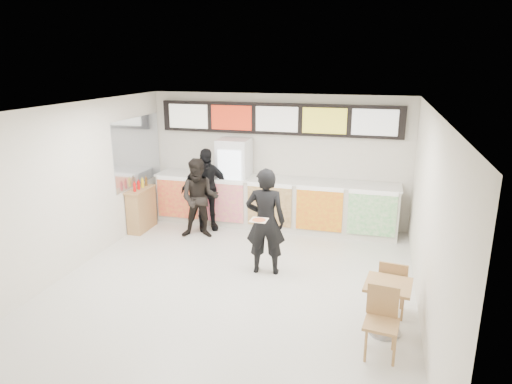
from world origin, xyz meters
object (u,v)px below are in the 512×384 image
at_px(service_counter, 273,203).
at_px(customer_main, 265,222).
at_px(customer_left, 200,199).
at_px(drinks_fridge, 234,182).
at_px(cafe_table, 387,299).
at_px(condiment_ledge, 142,209).
at_px(customer_mid, 206,190).

height_order(service_counter, customer_main, customer_main).
distance_m(service_counter, customer_left, 1.74).
xyz_separation_m(service_counter, drinks_fridge, (-0.93, 0.02, 0.43)).
xyz_separation_m(customer_main, cafe_table, (2.10, -1.44, -0.44)).
xyz_separation_m(customer_main, condiment_ledge, (-3.22, 1.37, -0.48)).
distance_m(drinks_fridge, condiment_ledge, 2.18).
distance_m(service_counter, customer_mid, 1.56).
xyz_separation_m(customer_left, cafe_table, (3.88, -2.75, -0.34)).
bearing_deg(drinks_fridge, cafe_table, -47.76).
distance_m(customer_main, condiment_ledge, 3.53).
height_order(drinks_fridge, cafe_table, drinks_fridge).
distance_m(service_counter, drinks_fridge, 1.03).
height_order(drinks_fridge, condiment_ledge, drinks_fridge).
distance_m(drinks_fridge, customer_main, 2.70).
xyz_separation_m(drinks_fridge, cafe_table, (3.43, -3.78, -0.47)).
bearing_deg(cafe_table, condiment_ledge, 159.07).
distance_m(cafe_table, condiment_ledge, 6.02).
bearing_deg(drinks_fridge, customer_mid, -130.90).
height_order(service_counter, customer_mid, customer_mid).
distance_m(service_counter, cafe_table, 4.52).
distance_m(customer_main, customer_mid, 2.55).
xyz_separation_m(customer_mid, condiment_ledge, (-1.40, -0.41, -0.44)).
bearing_deg(service_counter, customer_left, -143.50).
bearing_deg(customer_left, cafe_table, -48.89).
height_order(drinks_fridge, customer_mid, drinks_fridge).
height_order(cafe_table, condiment_ledge, condiment_ledge).
height_order(customer_mid, cafe_table, customer_mid).
bearing_deg(customer_main, cafe_table, 138.20).
relative_size(customer_left, cafe_table, 1.09).
height_order(customer_main, condiment_ledge, customer_main).
bearing_deg(service_counter, customer_mid, -159.08).
relative_size(drinks_fridge, customer_main, 1.03).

